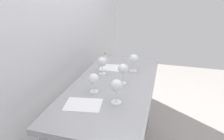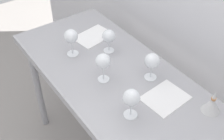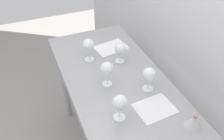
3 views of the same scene
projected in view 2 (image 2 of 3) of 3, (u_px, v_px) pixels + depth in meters
name	position (u px, v px, depth m)	size (l,w,h in m)	color
steel_counter	(112.00, 86.00, 1.75)	(1.40, 0.65, 0.90)	#9D9DA2
wine_glass_far_left	(109.00, 37.00, 1.77)	(0.08, 0.08, 0.15)	white
wine_glass_near_right	(131.00, 98.00, 1.36)	(0.08, 0.08, 0.16)	white
wine_glass_near_center	(103.00, 62.00, 1.55)	(0.08, 0.08, 0.17)	white
wine_glass_near_left	(71.00, 37.00, 1.73)	(0.08, 0.08, 0.17)	white
wine_glass_far_right	(152.00, 61.00, 1.57)	(0.09, 0.09, 0.16)	white
tasting_sheet_upper	(165.00, 98.00, 1.52)	(0.18, 0.22, 0.00)	white
tasting_sheet_lower	(93.00, 36.00, 1.96)	(0.17, 0.25, 0.00)	white
decanter_funnel	(212.00, 105.00, 1.43)	(0.10, 0.10, 0.13)	silver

